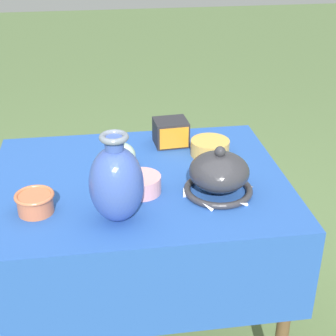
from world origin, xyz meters
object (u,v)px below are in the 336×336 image
Objects in this scene: mosaic_tile_box at (171,132)px; jar_round_celadon at (119,156)px; vase_dome_bell at (219,175)px; pot_squat_ochre at (210,147)px; vase_tall_bulbous at (116,183)px; cup_wide_terracotta at (35,202)px; pot_squat_rose at (142,184)px.

jar_round_celadon is at bearing -144.74° from mosaic_tile_box.
jar_round_celadon is at bearing 144.49° from vase_dome_bell.
pot_squat_ochre is at bearing -44.60° from mosaic_tile_box.
pot_squat_ochre is (0.36, 0.38, -0.09)m from vase_tall_bulbous.
mosaic_tile_box is 0.64m from cup_wide_terracotta.
jar_round_celadon reaches higher than cup_wide_terracotta.
cup_wide_terracotta is (-0.61, -0.31, 0.01)m from pot_squat_ochre.
vase_dome_bell reaches higher than pot_squat_ochre.
cup_wide_terracotta is at bearing -176.62° from vase_dome_bell.
vase_tall_bulbous reaches higher than mosaic_tile_box.
pot_squat_ochre is 1.20× the size of cup_wide_terracotta.
vase_dome_bell is 1.82× the size of pot_squat_rose.
vase_tall_bulbous is at bearing -120.67° from pot_squat_rose.
jar_round_celadon is 0.90× the size of pot_squat_rose.
pot_squat_rose is (-0.15, -0.35, -0.02)m from mosaic_tile_box.
vase_tall_bulbous is 0.55m from mosaic_tile_box.
cup_wide_terracotta is at bearing 163.65° from vase_tall_bulbous.
mosaic_tile_box is (0.23, 0.50, -0.07)m from vase_tall_bulbous.
mosaic_tile_box is 1.02× the size of pot_squat_rose.
pot_squat_ochre is (0.03, 0.28, -0.04)m from vase_dome_bell.
mosaic_tile_box is at bearing 139.51° from pot_squat_ochre.
jar_round_celadon is 0.19m from pot_squat_rose.
vase_tall_bulbous is at bearing -133.43° from pot_squat_ochre.
vase_dome_bell reaches higher than mosaic_tile_box.
vase_tall_bulbous is 2.12× the size of pot_squat_rose.
pot_squat_ochre is at bearing 40.72° from pot_squat_rose.
pot_squat_ochre is 1.11× the size of pot_squat_rose.
cup_wide_terracotta is at bearing -167.47° from pot_squat_rose.
mosaic_tile_box is 1.14× the size of jar_round_celadon.
pot_squat_rose is (-0.24, 0.04, -0.04)m from vase_dome_bell.
mosaic_tile_box is at bearing 39.37° from jar_round_celadon.
mosaic_tile_box is 0.27m from jar_round_celadon.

